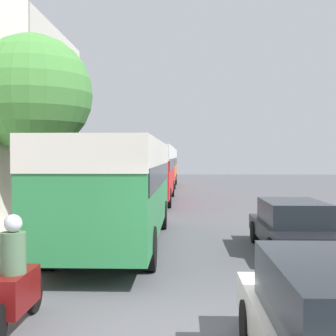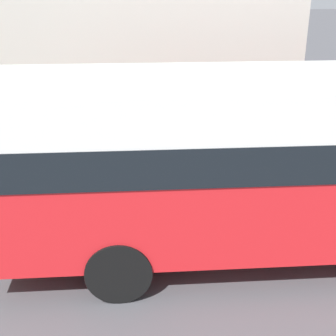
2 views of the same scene
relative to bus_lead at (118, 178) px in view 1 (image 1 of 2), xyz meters
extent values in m
cube|color=beige|center=(-6.96, 9.79, 2.45)|extent=(5.32, 8.87, 8.79)
cube|color=#2D8447|center=(0.00, 0.00, -0.20)|extent=(2.51, 9.80, 2.49)
cube|color=silver|center=(0.00, 0.00, 0.67)|extent=(2.54, 9.84, 0.75)
cube|color=black|center=(0.00, 0.00, 0.11)|extent=(2.56, 9.40, 0.55)
cylinder|color=black|center=(-1.16, 3.04, -1.45)|extent=(0.28, 1.00, 1.00)
cylinder|color=black|center=(1.16, 3.04, -1.45)|extent=(0.28, 1.00, 1.00)
cylinder|color=black|center=(-1.16, -3.04, -1.45)|extent=(0.28, 1.00, 1.00)
cylinder|color=black|center=(1.16, -3.04, -1.45)|extent=(0.28, 1.00, 1.00)
cube|color=red|center=(0.01, 12.98, -0.13)|extent=(2.44, 10.48, 2.64)
cube|color=white|center=(0.01, 12.98, 0.79)|extent=(2.46, 10.53, 0.79)
cube|color=black|center=(0.01, 12.98, 0.20)|extent=(2.48, 10.06, 0.58)
cylinder|color=black|center=(-1.11, 16.22, -1.45)|extent=(0.28, 1.00, 1.00)
cylinder|color=black|center=(1.13, 16.22, -1.45)|extent=(0.28, 1.00, 1.00)
cylinder|color=black|center=(-1.11, 9.73, -1.45)|extent=(0.28, 1.00, 1.00)
cylinder|color=black|center=(1.13, 9.73, -1.45)|extent=(0.28, 1.00, 1.00)
cube|color=#EA5B23|center=(-0.03, 25.91, -0.12)|extent=(2.41, 9.77, 2.66)
cube|color=white|center=(-0.03, 25.91, 0.81)|extent=(2.43, 9.82, 0.80)
cube|color=black|center=(-0.03, 25.91, 0.21)|extent=(2.46, 9.38, 0.59)
cylinder|color=black|center=(-1.14, 28.94, -1.45)|extent=(0.28, 1.00, 1.00)
cylinder|color=black|center=(1.08, 28.94, -1.45)|extent=(0.28, 1.00, 1.00)
cylinder|color=black|center=(-1.14, 22.88, -1.45)|extent=(0.28, 1.00, 1.00)
cylinder|color=black|center=(1.08, 22.88, -1.45)|extent=(0.28, 1.00, 1.00)
cube|color=maroon|center=(-0.53, -6.68, -1.35)|extent=(0.38, 1.10, 0.55)
cylinder|color=black|center=(-0.53, -5.88, -1.63)|extent=(0.10, 0.64, 0.64)
cylinder|color=#4C6B4C|center=(-0.53, -6.78, -0.78)|extent=(0.36, 0.36, 0.60)
sphere|color=silver|center=(-0.53, -6.78, -0.35)|extent=(0.26, 0.26, 0.26)
cylinder|color=black|center=(2.81, -7.17, -1.63)|extent=(0.22, 0.64, 0.64)
cube|color=black|center=(4.82, -0.89, -1.41)|extent=(1.71, 4.48, 0.44)
cube|color=black|center=(4.82, -0.89, -0.88)|extent=(1.51, 2.46, 0.62)
cylinder|color=black|center=(4.03, 0.50, -1.63)|extent=(0.22, 0.64, 0.64)
cylinder|color=black|center=(5.60, 0.50, -1.63)|extent=(0.22, 0.64, 0.64)
cylinder|color=black|center=(4.03, -2.27, -1.63)|extent=(0.22, 0.64, 0.64)
cylinder|color=#232838|center=(-3.13, 19.10, -1.40)|extent=(0.31, 0.31, 0.80)
cylinder|color=#4C6B4C|center=(-3.13, 19.10, -0.66)|extent=(0.39, 0.39, 0.67)
sphere|color=tan|center=(-3.13, 19.10, -0.22)|extent=(0.22, 0.22, 0.22)
cylinder|color=brown|center=(-3.31, 2.64, -0.28)|extent=(0.36, 0.36, 3.04)
sphere|color=#47893D|center=(-3.31, 2.64, 2.78)|extent=(4.10, 4.10, 4.10)
camera|label=1|loc=(1.94, -13.39, 0.61)|focal=50.00mm
camera|label=2|loc=(6.98, 10.03, 2.64)|focal=50.00mm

